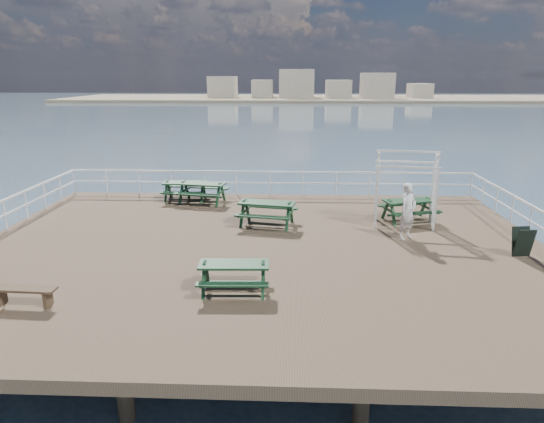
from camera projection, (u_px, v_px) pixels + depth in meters
The scene contains 12 objects.
ground at pixel (259, 252), 15.15m from camera, with size 18.00×14.00×0.30m, color brown.
sea_backdrop at pixel (332, 95), 143.65m from camera, with size 300.00×300.00×9.20m.
railing at pixel (262, 200), 17.35m from camera, with size 17.77×13.76×1.10m.
picnic_table_a at pixel (202, 188), 20.29m from camera, with size 2.17×1.87×0.94m.
picnic_table_b at pixel (185, 187), 20.68m from camera, with size 1.86×1.51×0.89m.
picnic_table_c at pixel (409, 206), 17.69m from camera, with size 2.18×1.92×0.90m.
picnic_table_d at pixel (267, 208), 17.18m from camera, with size 2.24×1.93×0.96m.
picnic_table_e at pixel (234, 271), 11.90m from camera, with size 1.77×1.44×0.84m.
flat_bench_far at pixel (24, 292), 11.22m from camera, with size 1.54×0.44×0.44m.
trellis_arbor at pixel (405, 192), 17.09m from camera, with size 2.30×1.46×2.67m.
sandwich_board at pixel (523, 242), 14.24m from camera, with size 0.59×0.47×0.89m.
person at pixel (408, 211), 15.67m from camera, with size 0.68×0.44×1.85m, color white.
Camera 1 is at (1.00, -14.21, 5.18)m, focal length 32.00 mm.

